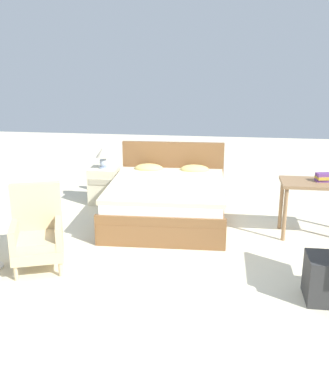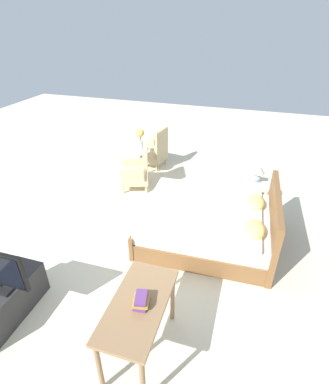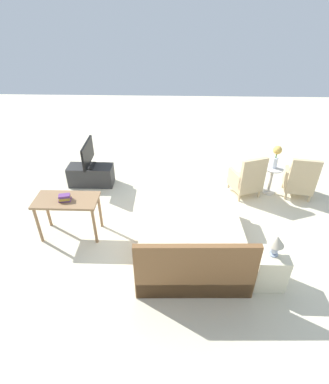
{
  "view_description": "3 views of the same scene",
  "coord_description": "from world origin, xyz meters",
  "px_view_note": "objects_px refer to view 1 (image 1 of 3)",
  "views": [
    {
      "loc": [
        0.75,
        -5.04,
        2.27
      ],
      "look_at": [
        0.02,
        0.31,
        0.62
      ],
      "focal_mm": 42.0,
      "sensor_mm": 36.0,
      "label": 1
    },
    {
      "loc": [
        3.74,
        1.45,
        3.09
      ],
      "look_at": [
        -0.08,
        0.26,
        0.72
      ],
      "focal_mm": 28.0,
      "sensor_mm": 36.0,
      "label": 2
    },
    {
      "loc": [
        0.25,
        4.61,
        3.54
      ],
      "look_at": [
        0.4,
        0.17,
        0.6
      ],
      "focal_mm": 28.0,
      "sensor_mm": 36.0,
      "label": 3
    }
  ],
  "objects_px": {
    "bed": "(168,199)",
    "armchair_by_window_right": "(38,235)",
    "nightstand": "(104,186)",
    "vanity_desk": "(322,190)",
    "table_lamp": "(103,155)",
    "book_stack": "(323,177)"
  },
  "relations": [
    {
      "from": "table_lamp",
      "to": "vanity_desk",
      "type": "xyz_separation_m",
      "value": [
        3.13,
        -0.98,
        -0.16
      ]
    },
    {
      "from": "bed",
      "to": "vanity_desk",
      "type": "height_order",
      "value": "bed"
    },
    {
      "from": "armchair_by_window_right",
      "to": "nightstand",
      "type": "bearing_deg",
      "value": 86.79
    },
    {
      "from": "armchair_by_window_right",
      "to": "table_lamp",
      "type": "xyz_separation_m",
      "value": [
        0.13,
        2.31,
        0.41
      ]
    },
    {
      "from": "bed",
      "to": "armchair_by_window_right",
      "type": "bearing_deg",
      "value": -126.12
    },
    {
      "from": "nightstand",
      "to": "table_lamp",
      "type": "xyz_separation_m",
      "value": [
        0.0,
        0.0,
        0.5
      ]
    },
    {
      "from": "bed",
      "to": "book_stack",
      "type": "height_order",
      "value": "bed"
    },
    {
      "from": "table_lamp",
      "to": "book_stack",
      "type": "xyz_separation_m",
      "value": [
        3.13,
        -0.94,
        0.0
      ]
    },
    {
      "from": "bed",
      "to": "nightstand",
      "type": "distance_m",
      "value": 1.26
    },
    {
      "from": "table_lamp",
      "to": "book_stack",
      "type": "bearing_deg",
      "value": -16.76
    },
    {
      "from": "bed",
      "to": "vanity_desk",
      "type": "distance_m",
      "value": 2.09
    },
    {
      "from": "bed",
      "to": "armchair_by_window_right",
      "type": "height_order",
      "value": "bed"
    },
    {
      "from": "vanity_desk",
      "to": "bed",
      "type": "bearing_deg",
      "value": 170.1
    },
    {
      "from": "nightstand",
      "to": "table_lamp",
      "type": "distance_m",
      "value": 0.5
    },
    {
      "from": "nightstand",
      "to": "book_stack",
      "type": "xyz_separation_m",
      "value": [
        3.13,
        -0.94,
        0.5
      ]
    },
    {
      "from": "armchair_by_window_right",
      "to": "vanity_desk",
      "type": "relative_size",
      "value": 0.88
    },
    {
      "from": "armchair_by_window_right",
      "to": "vanity_desk",
      "type": "distance_m",
      "value": 3.53
    },
    {
      "from": "armchair_by_window_right",
      "to": "book_stack",
      "type": "xyz_separation_m",
      "value": [
        3.26,
        1.36,
        0.41
      ]
    },
    {
      "from": "book_stack",
      "to": "nightstand",
      "type": "bearing_deg",
      "value": 163.25
    },
    {
      "from": "bed",
      "to": "vanity_desk",
      "type": "bearing_deg",
      "value": -9.9
    },
    {
      "from": "bed",
      "to": "armchair_by_window_right",
      "type": "xyz_separation_m",
      "value": [
        -1.23,
        -1.68,
        0.08
      ]
    },
    {
      "from": "nightstand",
      "to": "vanity_desk",
      "type": "height_order",
      "value": "vanity_desk"
    }
  ]
}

